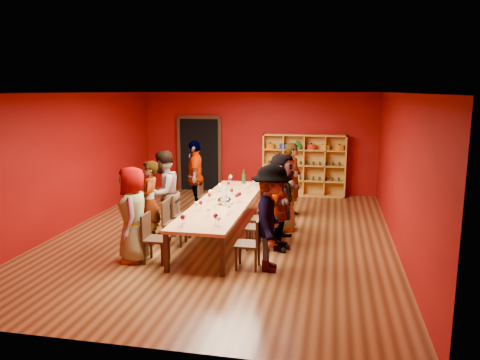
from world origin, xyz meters
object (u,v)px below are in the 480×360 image
at_px(chair_person_right_3, 271,207).
at_px(chair_person_right_4, 277,195).
at_px(person_left_2, 163,193).
at_px(spittoon_bowl, 224,201).
at_px(person_left_1, 150,203).
at_px(chair_person_left_0, 152,235).
at_px(chair_person_right_2, 266,216).
at_px(chair_person_right_0, 252,241).
at_px(person_left_4, 195,177).
at_px(tasting_table, 224,204).
at_px(wine_bottle, 244,178).
at_px(person_right_2, 282,197).
at_px(person_left_0, 133,214).
at_px(person_right_0, 271,218).
at_px(shelving_unit, 304,162).
at_px(person_right_3, 284,193).
at_px(chair_person_left_4, 205,194).
at_px(chair_person_right_1, 261,225).
at_px(chair_person_left_1, 171,220).
at_px(person_right_4, 293,180).
at_px(person_right_1, 280,213).
at_px(chair_person_left_2, 181,213).

xyz_separation_m(chair_person_right_3, chair_person_right_4, (0.00, 1.23, 0.00)).
bearing_deg(person_left_2, chair_person_right_3, 125.62).
bearing_deg(chair_person_right_3, spittoon_bowl, -132.59).
xyz_separation_m(person_left_1, chair_person_right_4, (2.26, 2.66, -0.34)).
xyz_separation_m(chair_person_left_0, chair_person_right_2, (1.82, 1.70, 0.00)).
bearing_deg(chair_person_right_0, spittoon_bowl, 119.45).
bearing_deg(person_left_4, person_left_1, -17.68).
bearing_deg(tasting_table, person_left_4, 123.27).
xyz_separation_m(person_left_4, wine_bottle, (1.20, 0.21, -0.03)).
bearing_deg(person_right_2, chair_person_right_4, 13.04).
height_order(person_left_0, person_right_0, person_right_0).
distance_m(chair_person_left_0, wine_bottle, 3.87).
bearing_deg(tasting_table, person_left_0, -125.46).
distance_m(tasting_table, shelving_unit, 4.55).
distance_m(person_right_3, wine_bottle, 1.73).
height_order(chair_person_left_4, chair_person_right_2, same).
relative_size(person_right_2, wine_bottle, 5.20).
bearing_deg(tasting_table, chair_person_right_1, -37.35).
bearing_deg(chair_person_right_0, person_right_0, 0.00).
xyz_separation_m(chair_person_left_1, person_left_2, (-0.37, 0.62, 0.41)).
height_order(chair_person_right_1, wine_bottle, wine_bottle).
relative_size(chair_person_right_2, person_right_4, 0.49).
bearing_deg(chair_person_left_4, person_right_1, -48.45).
bearing_deg(person_right_1, chair_person_right_0, 177.97).
bearing_deg(chair_person_right_4, person_right_0, -84.86).
height_order(chair_person_left_0, person_right_1, person_right_1).
relative_size(chair_person_right_3, spittoon_bowl, 2.96).
xyz_separation_m(chair_person_right_0, chair_person_right_4, (0.00, 3.63, 0.00)).
height_order(chair_person_right_2, spittoon_bowl, spittoon_bowl).
distance_m(shelving_unit, person_right_2, 4.38).
distance_m(person_left_0, person_left_4, 3.52).
bearing_deg(chair_person_right_2, person_right_2, 0.00).
height_order(chair_person_left_2, person_right_1, person_right_1).
relative_size(shelving_unit, chair_person_left_2, 2.70).
relative_size(person_right_3, person_right_4, 0.91).
bearing_deg(person_right_4, person_right_0, -175.62).
bearing_deg(shelving_unit, chair_person_right_0, -94.61).
relative_size(person_left_1, chair_person_right_4, 1.89).
distance_m(chair_person_right_1, spittoon_bowl, 1.01).
relative_size(person_right_2, chair_person_right_4, 2.04).
bearing_deg(person_left_0, shelving_unit, 137.49).
distance_m(chair_person_left_0, person_right_2, 2.76).
height_order(person_left_4, chair_person_right_0, person_left_4).
relative_size(chair_person_right_2, person_right_2, 0.49).
bearing_deg(person_right_0, person_left_1, 66.35).
bearing_deg(chair_person_right_0, tasting_table, 117.90).
distance_m(person_left_0, person_right_3, 3.47).
relative_size(person_right_1, chair_person_right_4, 1.69).
bearing_deg(chair_person_right_2, chair_person_left_0, -136.92).
relative_size(shelving_unit, chair_person_right_2, 2.70).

